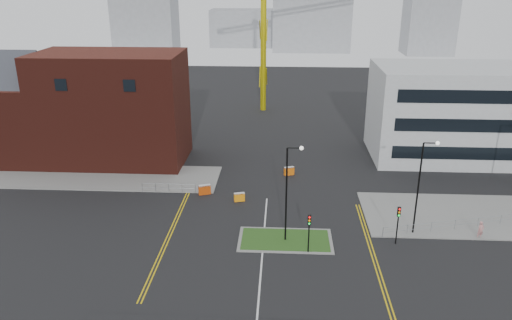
{
  "coord_description": "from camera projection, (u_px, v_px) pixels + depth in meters",
  "views": [
    {
      "loc": [
        1.53,
        -32.37,
        22.92
      ],
      "look_at": [
        -1.11,
        15.59,
        5.0
      ],
      "focal_mm": 35.0,
      "sensor_mm": 36.0,
      "label": 1
    }
  ],
  "objects": [
    {
      "name": "ground",
      "position": [
        259.0,
        292.0,
        38.37
      ],
      "size": [
        200.0,
        200.0,
        0.0
      ],
      "primitive_type": "plane",
      "color": "black",
      "rests_on": "ground"
    },
    {
      "name": "pavement_left",
      "position": [
        102.0,
        177.0,
        59.96
      ],
      "size": [
        28.0,
        8.0,
        0.12
      ],
      "primitive_type": "cube",
      "color": "slate",
      "rests_on": "ground"
    },
    {
      "name": "pavement_right",
      "position": [
        483.0,
        216.0,
        50.31
      ],
      "size": [
        24.0,
        10.0,
        0.12
      ],
      "primitive_type": "cube",
      "color": "slate",
      "rests_on": "ground"
    },
    {
      "name": "island_kerb",
      "position": [
        285.0,
        240.0,
        45.74
      ],
      "size": [
        8.6,
        4.6,
        0.08
      ],
      "primitive_type": "cube",
      "color": "slate",
      "rests_on": "ground"
    },
    {
      "name": "grass_island",
      "position": [
        285.0,
        240.0,
        45.73
      ],
      "size": [
        8.0,
        4.0,
        0.12
      ],
      "primitive_type": "cube",
      "color": "#254C19",
      "rests_on": "ground"
    },
    {
      "name": "brick_building",
      "position": [
        90.0,
        109.0,
        63.35
      ],
      "size": [
        24.2,
        10.07,
        14.24
      ],
      "color": "#4A1912",
      "rests_on": "ground"
    },
    {
      "name": "office_block",
      "position": [
        471.0,
        113.0,
        64.85
      ],
      "size": [
        25.0,
        12.2,
        12.0
      ],
      "color": "silver",
      "rests_on": "ground"
    },
    {
      "name": "streetlamp_island",
      "position": [
        289.0,
        186.0,
        43.85
      ],
      "size": [
        1.46,
        0.36,
        9.18
      ],
      "color": "black",
      "rests_on": "ground"
    },
    {
      "name": "streetlamp_right_near",
      "position": [
        422.0,
        180.0,
        45.1
      ],
      "size": [
        1.46,
        0.36,
        9.18
      ],
      "color": "black",
      "rests_on": "ground"
    },
    {
      "name": "traffic_light_island",
      "position": [
        309.0,
        227.0,
        42.86
      ],
      "size": [
        0.28,
        0.33,
        3.65
      ],
      "color": "black",
      "rests_on": "ground"
    },
    {
      "name": "traffic_light_right",
      "position": [
        398.0,
        218.0,
        44.32
      ],
      "size": [
        0.28,
        0.33,
        3.65
      ],
      "color": "black",
      "rests_on": "ground"
    },
    {
      "name": "railing_left",
      "position": [
        169.0,
        186.0,
        55.52
      ],
      "size": [
        6.05,
        0.05,
        1.1
      ],
      "color": "gray",
      "rests_on": "ground"
    },
    {
      "name": "railing_right",
      "position": [
        478.0,
        220.0,
        47.8
      ],
      "size": [
        19.05,
        5.05,
        1.1
      ],
      "color": "gray",
      "rests_on": "ground"
    },
    {
      "name": "centre_line",
      "position": [
        260.0,
        277.0,
        40.24
      ],
      "size": [
        0.15,
        30.0,
        0.01
      ],
      "primitive_type": "cube",
      "color": "silver",
      "rests_on": "ground"
    },
    {
      "name": "yellow_left_a",
      "position": [
        171.0,
        227.0,
        48.19
      ],
      "size": [
        0.12,
        24.0,
        0.01
      ],
      "primitive_type": "cube",
      "color": "gold",
      "rests_on": "ground"
    },
    {
      "name": "yellow_left_b",
      "position": [
        175.0,
        227.0,
        48.17
      ],
      "size": [
        0.12,
        24.0,
        0.01
      ],
      "primitive_type": "cube",
      "color": "gold",
      "rests_on": "ground"
    },
    {
      "name": "yellow_right_a",
      "position": [
        371.0,
        254.0,
        43.49
      ],
      "size": [
        0.12,
        20.0,
        0.01
      ],
      "primitive_type": "cube",
      "color": "gold",
      "rests_on": "ground"
    },
    {
      "name": "yellow_right_b",
      "position": [
        375.0,
        254.0,
        43.48
      ],
      "size": [
        0.12,
        20.0,
        0.01
      ],
      "primitive_type": "cube",
      "color": "gold",
      "rests_on": "ground"
    },
    {
      "name": "skyline_a",
      "position": [
        145.0,
        17.0,
        148.84
      ],
      "size": [
        18.0,
        12.0,
        22.0
      ],
      "primitive_type": "cube",
      "color": "gray",
      "rests_on": "ground"
    },
    {
      "name": "skyline_b",
      "position": [
        311.0,
        25.0,
        156.67
      ],
      "size": [
        24.0,
        12.0,
        16.0
      ],
      "primitive_type": "cube",
      "color": "gray",
      "rests_on": "ground"
    },
    {
      "name": "skyline_c",
      "position": [
        431.0,
        6.0,
        148.1
      ],
      "size": [
        14.0,
        12.0,
        28.0
      ],
      "primitive_type": "cube",
      "color": "gray",
      "rests_on": "ground"
    },
    {
      "name": "skyline_d",
      "position": [
        256.0,
        28.0,
        167.66
      ],
      "size": [
        30.0,
        12.0,
        12.0
      ],
      "primitive_type": "cube",
      "color": "gray",
      "rests_on": "ground"
    },
    {
      "name": "pedestrian",
      "position": [
        481.0,
        230.0,
        45.8
      ],
      "size": [
        0.72,
        0.58,
        1.72
      ],
      "primitive_type": "imported",
      "rotation": [
        0.0,
        0.0,
        0.3
      ],
      "color": "tan",
      "rests_on": "ground"
    },
    {
      "name": "barrier_left",
      "position": [
        205.0,
        189.0,
        55.17
      ],
      "size": [
        1.39,
        0.86,
        1.11
      ],
      "color": "#C7430B",
      "rests_on": "ground"
    },
    {
      "name": "barrier_mid",
      "position": [
        239.0,
        197.0,
        53.51
      ],
      "size": [
        1.2,
        0.68,
        0.96
      ],
      "color": "orange",
      "rests_on": "ground"
    },
    {
      "name": "barrier_right",
      "position": [
        289.0,
        171.0,
        60.5
      ],
      "size": [
        1.29,
        0.83,
        1.03
      ],
      "color": "orange",
      "rests_on": "ground"
    }
  ]
}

